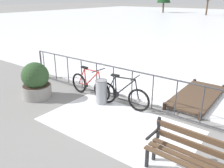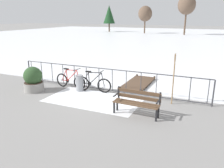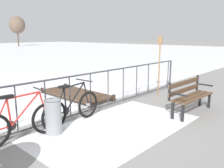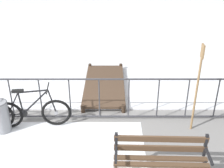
% 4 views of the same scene
% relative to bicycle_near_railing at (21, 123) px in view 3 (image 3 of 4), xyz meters
% --- Properties ---
extents(ground_plane, '(160.00, 160.00, 0.00)m').
position_rel_bicycle_near_railing_xyz_m(ground_plane, '(1.71, 0.28, -0.37)').
color(ground_plane, gray).
extents(snow_patch, '(3.85, 2.14, 0.01)m').
position_rel_bicycle_near_railing_xyz_m(snow_patch, '(1.74, -0.92, -0.36)').
color(snow_patch, white).
rests_on(snow_patch, ground).
extents(railing_fence, '(9.06, 0.06, 1.07)m').
position_rel_bicycle_near_railing_xyz_m(railing_fence, '(1.71, 0.28, 0.19)').
color(railing_fence, '#38383D').
rests_on(railing_fence, ground).
extents(bicycle_near_railing, '(1.71, 0.52, 0.97)m').
position_rel_bicycle_near_railing_xyz_m(bicycle_near_railing, '(0.00, 0.00, 0.00)').
color(bicycle_near_railing, black).
rests_on(bicycle_near_railing, ground).
extents(bicycle_second, '(1.71, 0.52, 0.97)m').
position_rel_bicycle_near_railing_xyz_m(bicycle_second, '(1.23, -0.00, 0.00)').
color(bicycle_second, black).
rests_on(bicycle_second, ground).
extents(park_bench, '(1.61, 0.53, 0.89)m').
position_rel_bicycle_near_railing_xyz_m(park_bench, '(3.82, -1.60, 0.14)').
color(park_bench, brown).
rests_on(park_bench, ground).
extents(trash_bin, '(0.35, 0.35, 0.73)m').
position_rel_bicycle_near_railing_xyz_m(trash_bin, '(0.61, -0.16, 0.00)').
color(trash_bin, gray).
rests_on(trash_bin, ground).
extents(oar_upright, '(0.04, 0.16, 1.98)m').
position_rel_bicycle_near_railing_xyz_m(oar_upright, '(4.76, -0.09, 0.77)').
color(oar_upright, '#937047').
rests_on(oar_upright, ground).
extents(wooden_dock, '(1.10, 2.61, 0.20)m').
position_rel_bicycle_near_railing_xyz_m(wooden_dock, '(2.79, 1.83, -0.25)').
color(wooden_dock, '#4C3828').
rests_on(wooden_dock, ground).
extents(tree_east_mid, '(2.81, 2.81, 5.37)m').
position_rel_bicycle_near_railing_xyz_m(tree_east_mid, '(18.88, 38.59, 3.44)').
color(tree_east_mid, brown).
rests_on(tree_east_mid, ground).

